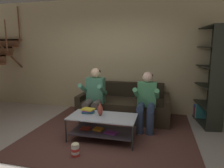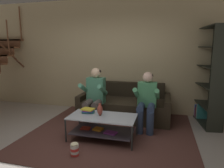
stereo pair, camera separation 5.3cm
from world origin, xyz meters
TOP-DOWN VIEW (x-y plane):
  - ground at (0.00, 0.00)m, footprint 16.80×16.80m
  - back_partition at (0.00, 2.46)m, footprint 8.40×0.12m
  - couch at (0.35, 1.88)m, footprint 2.08×0.99m
  - person_seated_left at (-0.21, 1.31)m, footprint 0.50×0.58m
  - person_seated_right at (0.91, 1.30)m, footprint 0.50×0.58m
  - coffee_table at (0.18, 0.62)m, footprint 1.20×0.61m
  - area_rug at (0.27, 1.13)m, footprint 3.13×3.21m
  - vase at (0.13, 0.64)m, footprint 0.10×0.10m
  - book_stack at (-0.13, 0.73)m, footprint 0.25×0.21m
  - bookshelf at (2.22, 2.03)m, footprint 0.45×1.07m
  - popcorn_tub at (-0.06, -0.04)m, footprint 0.13×0.13m

SIDE VIEW (x-z plane):
  - ground at x=0.00m, z-range 0.00..0.00m
  - area_rug at x=0.27m, z-range 0.00..0.01m
  - popcorn_tub at x=-0.06m, z-range 0.00..0.22m
  - couch at x=0.35m, z-range -0.12..0.68m
  - coffee_table at x=0.18m, z-range 0.07..0.52m
  - book_stack at x=-0.13m, z-range 0.45..0.53m
  - vase at x=0.13m, z-range 0.44..0.66m
  - person_seated_right at x=0.91m, z-range 0.06..1.24m
  - person_seated_left at x=-0.21m, z-range 0.06..1.29m
  - bookshelf at x=2.22m, z-range -0.12..1.98m
  - back_partition at x=0.00m, z-range 0.00..2.90m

